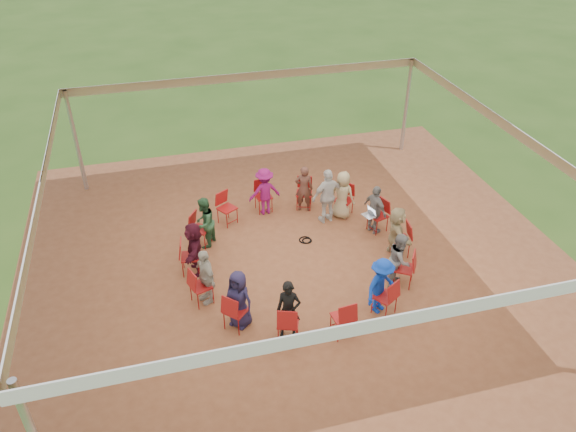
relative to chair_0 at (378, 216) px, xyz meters
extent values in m
plane|color=#2F5019|center=(-2.38, -0.80, -0.45)|extent=(80.00, 80.00, 0.00)
plane|color=brown|center=(-2.38, -0.80, -0.44)|extent=(13.00, 13.00, 0.00)
cylinder|color=#B2B2B7|center=(-7.38, 4.20, 1.05)|extent=(0.12, 0.12, 3.00)
cylinder|color=#B2B2B7|center=(2.62, 4.20, 1.05)|extent=(0.12, 0.12, 3.00)
plane|color=white|center=(-2.38, -0.80, 2.55)|extent=(10.30, 10.30, 0.00)
cube|color=white|center=(-2.38, -5.95, 2.43)|extent=(10.30, 0.03, 0.24)
cube|color=white|center=(-2.38, 4.35, 2.43)|extent=(10.30, 0.03, 0.24)
cube|color=white|center=(-7.53, -0.80, 2.43)|extent=(0.03, 10.30, 0.24)
cube|color=white|center=(2.77, -0.80, 2.43)|extent=(0.03, 10.30, 0.24)
imported|color=slate|center=(-0.11, -0.04, 0.23)|extent=(0.63, 0.87, 1.34)
imported|color=tan|center=(-0.67, 0.87, 0.23)|extent=(0.72, 0.72, 1.34)
imported|color=brown|center=(-1.56, 1.45, 0.23)|extent=(0.57, 0.47, 1.34)
imported|color=#7E1059|center=(-2.62, 1.58, 0.23)|extent=(0.90, 0.51, 1.34)
imported|color=#295433|center=(-4.39, 0.50, 0.23)|extent=(0.67, 0.75, 1.34)
imported|color=#420F1E|center=(-4.75, -0.50, 0.23)|extent=(0.62, 1.29, 1.34)
imported|color=#B1AD9D|center=(-4.64, -1.56, 0.23)|extent=(0.63, 0.87, 1.34)
imported|color=#1F1A3B|center=(-4.09, -2.47, 0.23)|extent=(0.72, 0.72, 1.34)
imported|color=black|center=(-3.20, -3.04, 0.23)|extent=(0.57, 0.47, 1.34)
imported|color=#0D38B7|center=(-1.13, -2.84, 0.23)|extent=(0.96, 0.82, 1.34)
imported|color=slate|center=(-0.37, -2.10, 0.23)|extent=(0.67, 0.75, 1.34)
imported|color=tan|center=(-0.01, -1.10, 0.23)|extent=(0.62, 1.29, 1.34)
imported|color=silver|center=(-1.12, 0.76, 0.32)|extent=(0.97, 0.63, 1.53)
torus|color=black|center=(-1.93, 0.04, -0.43)|extent=(0.33, 0.33, 0.03)
torus|color=black|center=(-1.89, 0.00, -0.43)|extent=(0.27, 0.27, 0.03)
cube|color=#B7B7BC|center=(-0.32, -0.11, 0.12)|extent=(0.31, 0.38, 0.02)
cube|color=#B7B7BC|center=(-0.22, -0.07, 0.24)|extent=(0.17, 0.33, 0.21)
cube|color=#CCE0FF|center=(-0.23, -0.08, 0.24)|extent=(0.14, 0.28, 0.18)
camera|label=1|loc=(-5.35, -11.04, 7.87)|focal=35.00mm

